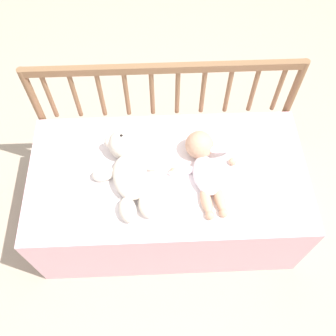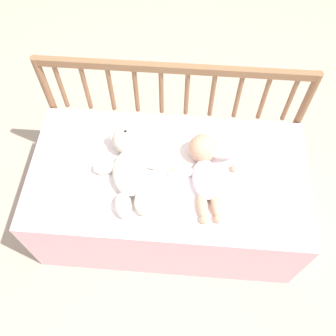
% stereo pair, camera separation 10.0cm
% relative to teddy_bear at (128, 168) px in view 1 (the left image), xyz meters
% --- Properties ---
extents(ground_plane, '(12.00, 12.00, 0.00)m').
position_rel_teddy_bear_xyz_m(ground_plane, '(0.17, 0.00, -0.52)').
color(ground_plane, tan).
extents(crib_mattress, '(1.27, 0.66, 0.47)m').
position_rel_teddy_bear_xyz_m(crib_mattress, '(0.17, 0.00, -0.29)').
color(crib_mattress, '#EDB7C6').
rests_on(crib_mattress, ground_plane).
extents(crib_rail, '(1.27, 0.04, 0.78)m').
position_rel_teddy_bear_xyz_m(crib_rail, '(0.17, 0.35, 0.04)').
color(crib_rail, brown).
rests_on(crib_rail, ground_plane).
extents(blanket, '(0.86, 0.53, 0.01)m').
position_rel_teddy_bear_xyz_m(blanket, '(0.17, -0.04, -0.05)').
color(blanket, white).
rests_on(blanket, crib_mattress).
extents(teddy_bear, '(0.33, 0.44, 0.14)m').
position_rel_teddy_bear_xyz_m(teddy_bear, '(0.00, 0.00, 0.00)').
color(teddy_bear, silver).
rests_on(teddy_bear, crib_mattress).
extents(baby, '(0.32, 0.41, 0.13)m').
position_rel_teddy_bear_xyz_m(baby, '(0.33, 0.01, -0.00)').
color(baby, white).
rests_on(baby, crib_mattress).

